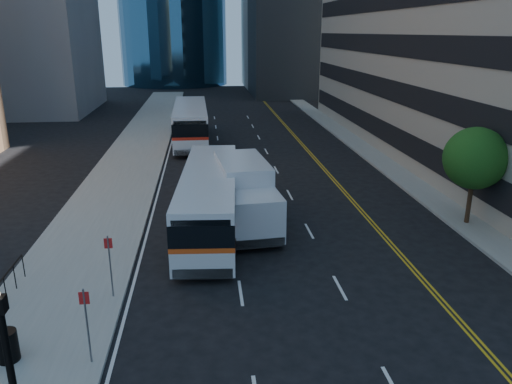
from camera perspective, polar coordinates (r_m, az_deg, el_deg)
The scene contains 9 objects.
ground at distance 18.90m, azimuth 9.66°, elevation -13.71°, with size 160.00×160.00×0.00m, color black.
sidewalk_west at distance 42.00m, azimuth -13.74°, elevation 3.96°, with size 5.00×90.00×0.15m, color gray.
sidewalk_east at distance 43.80m, azimuth 12.49°, elevation 4.61°, with size 2.00×90.00×0.15m, color gray.
street_tree at distance 27.85m, azimuth 23.77°, elevation 3.53°, with size 3.20×3.20×5.10m.
lamp_post at distance 12.57m, azimuth -26.12°, elevation -18.61°, with size 0.28×0.28×4.56m.
bus_front at distance 25.48m, azimuth -5.34°, elevation -0.76°, with size 3.45×12.29×3.13m.
bus_rear at distance 46.47m, azimuth -7.48°, elevation 7.89°, with size 3.11×13.31×3.42m.
box_truck at distance 25.87m, azimuth -1.18°, elevation -0.23°, with size 3.11×7.26×3.38m.
trash_can at distance 17.71m, azimuth -26.56°, elevation -15.45°, with size 0.66×0.66×0.99m, color black.
Camera 1 is at (-4.71, -15.44, 9.83)m, focal length 35.00 mm.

